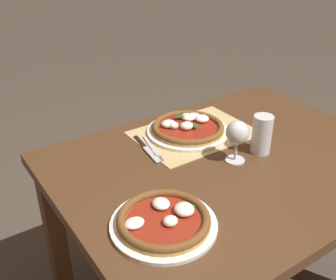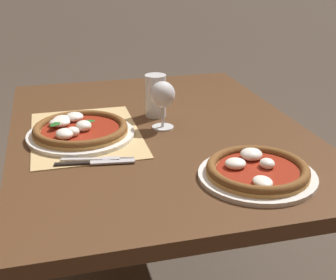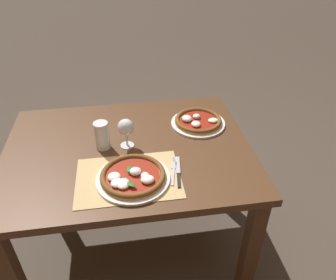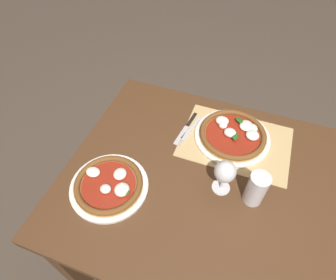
# 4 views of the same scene
# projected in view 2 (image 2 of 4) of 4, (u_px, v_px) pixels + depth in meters

# --- Properties ---
(dining_table) EXTENTS (1.24, 0.93, 0.74)m
(dining_table) POSITION_uv_depth(u_px,v_px,m) (158.00, 158.00, 1.55)
(dining_table) COLOR #4C301C
(dining_table) RESTS_ON ground
(paper_placemat) EXTENTS (0.46, 0.33, 0.00)m
(paper_placemat) POSITION_uv_depth(u_px,v_px,m) (86.00, 134.00, 1.46)
(paper_placemat) COLOR tan
(paper_placemat) RESTS_ON dining_table
(pizza_near) EXTENTS (0.33, 0.33, 0.05)m
(pizza_near) POSITION_uv_depth(u_px,v_px,m) (79.00, 130.00, 1.43)
(pizza_near) COLOR silver
(pizza_near) RESTS_ON paper_placemat
(pizza_far) EXTENTS (0.30, 0.30, 0.05)m
(pizza_far) POSITION_uv_depth(u_px,v_px,m) (257.00, 171.00, 1.18)
(pizza_far) COLOR silver
(pizza_far) RESTS_ON dining_table
(wine_glass) EXTENTS (0.08, 0.08, 0.16)m
(wine_glass) POSITION_uv_depth(u_px,v_px,m) (162.00, 96.00, 1.47)
(wine_glass) COLOR silver
(wine_glass) RESTS_ON dining_table
(pint_glass) EXTENTS (0.07, 0.07, 0.15)m
(pint_glass) POSITION_uv_depth(u_px,v_px,m) (156.00, 96.00, 1.59)
(pint_glass) COLOR silver
(pint_glass) RESTS_ON dining_table
(fork) EXTENTS (0.06, 0.20, 0.00)m
(fork) POSITION_uv_depth(u_px,v_px,m) (98.00, 159.00, 1.28)
(fork) COLOR #B7B7BC
(fork) RESTS_ON paper_placemat
(knife) EXTENTS (0.05, 0.22, 0.01)m
(knife) POSITION_uv_depth(u_px,v_px,m) (95.00, 163.00, 1.26)
(knife) COLOR black
(knife) RESTS_ON paper_placemat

